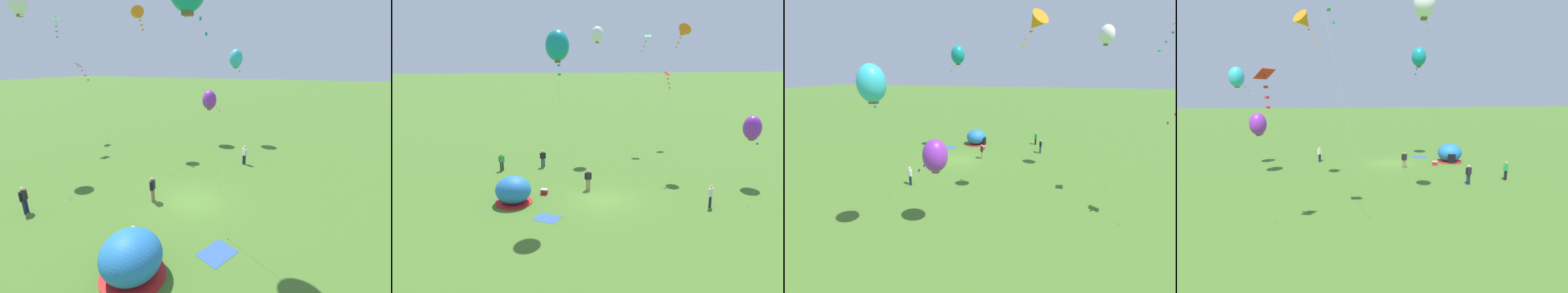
{
  "view_description": "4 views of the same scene",
  "coord_description": "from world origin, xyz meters",
  "views": [
    {
      "loc": [
        -14.27,
        -5.66,
        8.64
      ],
      "look_at": [
        1.96,
        0.54,
        3.14
      ],
      "focal_mm": 24.0,
      "sensor_mm": 36.0,
      "label": 1
    },
    {
      "loc": [
        -3.3,
        -27.48,
        11.6
      ],
      "look_at": [
        -1.03,
        1.84,
        3.87
      ],
      "focal_mm": 35.0,
      "sensor_mm": 36.0,
      "label": 2
    },
    {
      "loc": [
        27.07,
        9.82,
        9.82
      ],
      "look_at": [
        0.03,
        2.47,
        1.75
      ],
      "focal_mm": 24.0,
      "sensor_mm": 36.0,
      "label": 3
    },
    {
      "loc": [
        6.64,
        32.54,
        7.58
      ],
      "look_at": [
        2.63,
        4.23,
        2.69
      ],
      "focal_mm": 28.0,
      "sensor_mm": 36.0,
      "label": 4
    }
  ],
  "objects": [
    {
      "name": "kite_red",
      "position": [
        9.6,
        17.28,
        8.15
      ],
      "size": [
        1.02,
        3.26,
        8.81
      ],
      "color": "silver",
      "rests_on": "ground"
    },
    {
      "name": "person_center_field",
      "position": [
        -0.96,
        2.41,
        0.96
      ],
      "size": [
        0.59,
        0.28,
        1.72
      ],
      "color": "#8C7251",
      "rests_on": "ground"
    },
    {
      "name": "kite_white",
      "position": [
        0.91,
        13.97,
        12.88
      ],
      "size": [
        4.37,
        7.03,
        13.69
      ],
      "color": "silver",
      "rests_on": "ground"
    },
    {
      "name": "kite_orange",
      "position": [
        8.29,
        8.46,
        12.88
      ],
      "size": [
        5.99,
        6.19,
        13.7
      ],
      "color": "silver",
      "rests_on": "ground"
    },
    {
      "name": "kite_teal",
      "position": [
        -3.3,
        -1.12,
        11.68
      ],
      "size": [
        1.6,
        2.86,
        12.72
      ],
      "color": "silver",
      "rests_on": "ground"
    },
    {
      "name": "person_far_back",
      "position": [
        7.83,
        -1.88,
        0.96
      ],
      "size": [
        0.42,
        0.48,
        1.72
      ],
      "color": "#1E2347",
      "rests_on": "ground"
    },
    {
      "name": "person_watching_sky",
      "position": [
        -4.94,
        8.88,
        0.96
      ],
      "size": [
        0.58,
        0.31,
        1.72
      ],
      "color": "#1E2347",
      "rests_on": "ground"
    },
    {
      "name": "kite_cyan",
      "position": [
        15.41,
        0.95,
        9.24
      ],
      "size": [
        5.5,
        3.84,
        10.23
      ],
      "color": "silver",
      "rests_on": "ground"
    },
    {
      "name": "popup_tent",
      "position": [
        -6.86,
        0.04,
        1.0
      ],
      "size": [
        2.81,
        2.81,
        2.1
      ],
      "color": "#2672BF",
      "rests_on": "ground"
    },
    {
      "name": "ground_plane",
      "position": [
        0.0,
        0.0,
        0.0
      ],
      "size": [
        300.0,
        300.0,
        0.0
      ],
      "primitive_type": "plane",
      "color": "#477028"
    },
    {
      "name": "kite_purple",
      "position": [
        13.19,
        3.2,
        4.88
      ],
      "size": [
        1.55,
        7.97,
        5.93
      ],
      "color": "silver",
      "rests_on": "ground"
    },
    {
      "name": "picnic_blanket",
      "position": [
        -4.23,
        -2.93,
        0.01
      ],
      "size": [
        2.1,
        1.91,
        0.01
      ],
      "primitive_type": "cube",
      "rotation": [
        0.0,
        0.0,
        -0.45
      ],
      "color": "#3359A5",
      "rests_on": "ground"
    },
    {
      "name": "person_strolling",
      "position": [
        -8.86,
        8.05,
        0.96
      ],
      "size": [
        0.54,
        0.38,
        1.72
      ],
      "color": "black",
      "rests_on": "ground"
    },
    {
      "name": "cooler_box",
      "position": [
        -4.59,
        1.6,
        0.22
      ],
      "size": [
        0.6,
        0.48,
        0.44
      ],
      "color": "red",
      "rests_on": "ground"
    }
  ]
}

